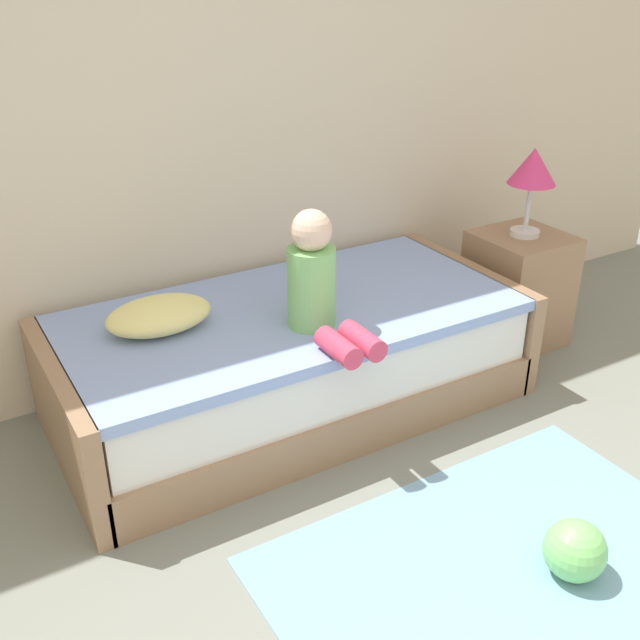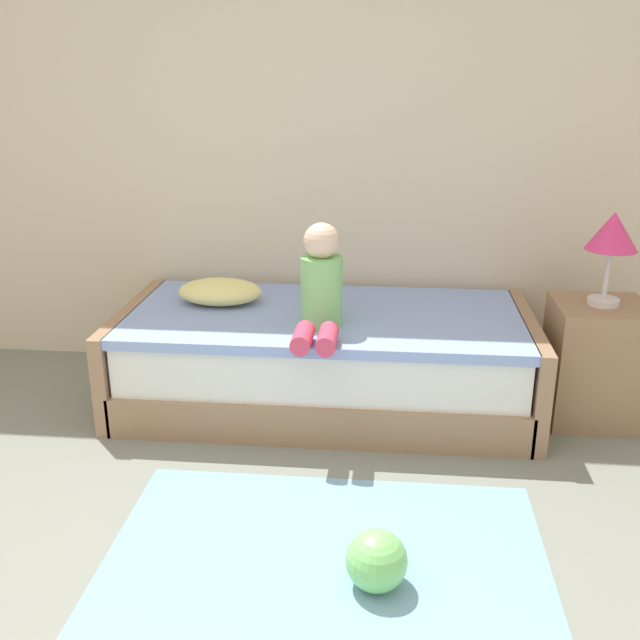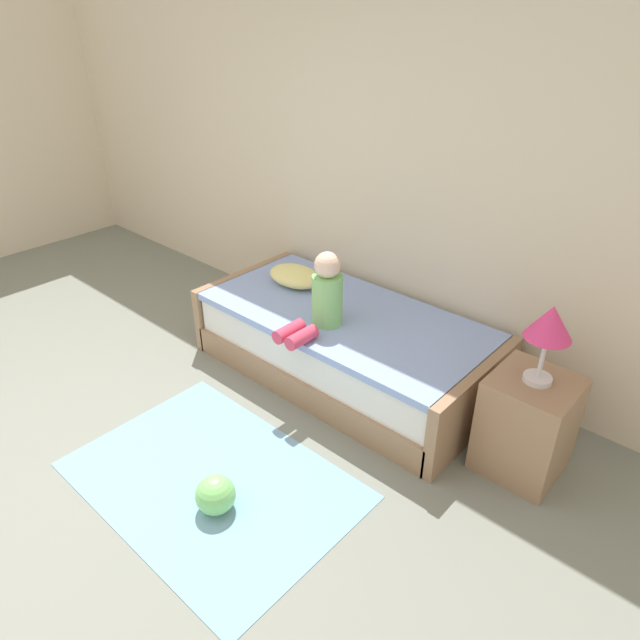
{
  "view_description": "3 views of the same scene",
  "coord_description": "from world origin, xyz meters",
  "px_view_note": "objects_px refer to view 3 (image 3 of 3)",
  "views": [
    {
      "loc": [
        -0.9,
        -0.59,
        1.91
      ],
      "look_at": [
        0.48,
        1.75,
        0.55
      ],
      "focal_mm": 41.62,
      "sensor_mm": 36.0,
      "label": 1
    },
    {
      "loc": [
        0.8,
        -1.44,
        1.69
      ],
      "look_at": [
        0.48,
        1.75,
        0.55
      ],
      "focal_mm": 40.35,
      "sensor_mm": 36.0,
      "label": 2
    },
    {
      "loc": [
        2.6,
        -0.6,
        2.35
      ],
      "look_at": [
        0.48,
        1.75,
        0.55
      ],
      "focal_mm": 31.52,
      "sensor_mm": 36.0,
      "label": 3
    }
  ],
  "objects_px": {
    "child_figure": "(322,298)",
    "toy_ball": "(215,495)",
    "bed": "(344,344)",
    "nightstand": "(526,425)",
    "pillow": "(295,276)",
    "table_lamp": "(550,326)"
  },
  "relations": [
    {
      "from": "bed",
      "to": "nightstand",
      "type": "relative_size",
      "value": 3.52
    },
    {
      "from": "nightstand",
      "to": "pillow",
      "type": "xyz_separation_m",
      "value": [
        -1.91,
        0.13,
        0.26
      ]
    },
    {
      "from": "pillow",
      "to": "bed",
      "type": "bearing_deg",
      "value": -10.07
    },
    {
      "from": "table_lamp",
      "to": "toy_ball",
      "type": "distance_m",
      "value": 1.92
    },
    {
      "from": "nightstand",
      "to": "table_lamp",
      "type": "bearing_deg",
      "value": 0.0
    },
    {
      "from": "toy_ball",
      "to": "pillow",
      "type": "bearing_deg",
      "value": 119.92
    },
    {
      "from": "table_lamp",
      "to": "toy_ball",
      "type": "relative_size",
      "value": 2.11
    },
    {
      "from": "bed",
      "to": "toy_ball",
      "type": "height_order",
      "value": "bed"
    },
    {
      "from": "nightstand",
      "to": "child_figure",
      "type": "relative_size",
      "value": 1.18
    },
    {
      "from": "table_lamp",
      "to": "nightstand",
      "type": "bearing_deg",
      "value": 180.0
    },
    {
      "from": "pillow",
      "to": "toy_ball",
      "type": "relative_size",
      "value": 2.07
    },
    {
      "from": "child_figure",
      "to": "toy_ball",
      "type": "bearing_deg",
      "value": -75.5
    },
    {
      "from": "child_figure",
      "to": "toy_ball",
      "type": "height_order",
      "value": "child_figure"
    },
    {
      "from": "bed",
      "to": "pillow",
      "type": "bearing_deg",
      "value": 169.93
    },
    {
      "from": "bed",
      "to": "child_figure",
      "type": "relative_size",
      "value": 4.14
    },
    {
      "from": "bed",
      "to": "table_lamp",
      "type": "bearing_deg",
      "value": -1.34
    },
    {
      "from": "nightstand",
      "to": "toy_ball",
      "type": "relative_size",
      "value": 2.82
    },
    {
      "from": "pillow",
      "to": "nightstand",
      "type": "bearing_deg",
      "value": -3.93
    },
    {
      "from": "bed",
      "to": "child_figure",
      "type": "xyz_separation_m",
      "value": [
        0.0,
        -0.23,
        0.46
      ]
    },
    {
      "from": "table_lamp",
      "to": "pillow",
      "type": "bearing_deg",
      "value": 176.07
    },
    {
      "from": "child_figure",
      "to": "toy_ball",
      "type": "distance_m",
      "value": 1.36
    },
    {
      "from": "nightstand",
      "to": "toy_ball",
      "type": "height_order",
      "value": "nightstand"
    }
  ]
}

